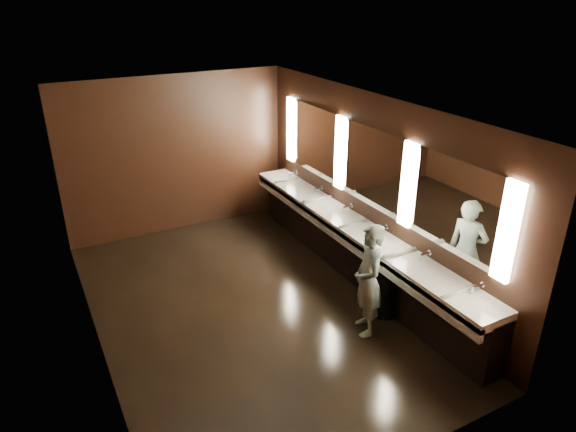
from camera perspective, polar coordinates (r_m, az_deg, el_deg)
name	(u,v)px	position (r m, az deg, el deg)	size (l,w,h in m)	color
floor	(250,307)	(7.36, -4.28, -10.04)	(6.00, 6.00, 0.00)	black
ceiling	(242,109)	(6.23, -5.09, 11.74)	(4.00, 6.00, 0.02)	#2D2D2B
wall_back	(177,155)	(9.33, -12.22, 6.64)	(4.00, 0.02, 2.80)	black
wall_front	(394,348)	(4.47, 11.71, -14.17)	(4.00, 0.02, 2.80)	black
wall_left	(84,251)	(6.24, -21.69, -3.65)	(0.02, 6.00, 2.80)	black
wall_right	(371,190)	(7.62, 9.22, 2.87)	(0.02, 6.00, 2.80)	black
sink_counter	(356,248)	(7.88, 7.58, -3.51)	(0.55, 5.40, 1.01)	black
mirror_band	(372,168)	(7.49, 9.28, 5.34)	(0.06, 5.03, 1.15)	#FCF1CC
person	(368,280)	(6.57, 8.92, -7.08)	(0.55, 0.36, 1.51)	#7DABBB
trash_bin	(385,294)	(7.19, 10.67, -8.51)	(0.39, 0.39, 0.60)	black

